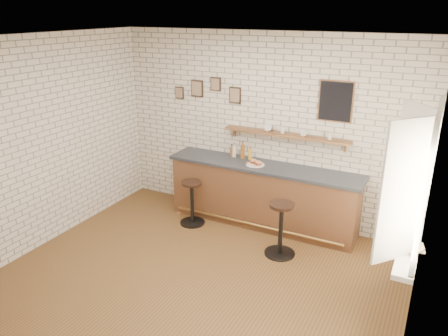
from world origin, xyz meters
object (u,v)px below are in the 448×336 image
Objects in this scene: shelf_cup_d at (330,137)px; shelf_cup_a at (267,128)px; bar_counter at (263,195)px; bitters_bottle_brown at (232,152)px; condiment_bottle_yellow at (250,155)px; bar_stool_left at (192,201)px; bitters_bottle_amber at (243,151)px; ciabatta_sandwich at (256,162)px; book_upper at (407,247)px; bar_stool_right at (281,228)px; shelf_cup_c at (303,133)px; bitters_bottle_white at (234,151)px; book_lower at (407,246)px; shelf_cup_b at (283,131)px; sandwich_plate at (255,165)px.

shelf_cup_a is at bearing 162.23° from shelf_cup_d.
bitters_bottle_brown reaches higher than bar_counter.
bar_stool_left is (-0.71, -0.66, -0.70)m from condiment_bottle_yellow.
ciabatta_sandwich is at bearing -32.20° from bitters_bottle_amber.
condiment_bottle_yellow is 0.94× the size of book_upper.
ciabatta_sandwich is 1.18m from bar_stool_right.
shelf_cup_d is at bearing -72.57° from shelf_cup_c.
bitters_bottle_white is 1.02× the size of book_lower.
shelf_cup_b is 0.32m from shelf_cup_c.
bitters_bottle_brown is 0.26× the size of bar_stool_right.
book_lower is at bearing 112.52° from book_upper.
bar_counter is 0.96m from bar_stool_right.
bar_stool_left is (-0.89, -0.46, -0.63)m from sandwich_plate.
bitters_bottle_white reaches higher than sandwich_plate.
shelf_cup_a is 1.49× the size of shelf_cup_d.
bitters_bottle_white is 0.28m from condiment_bottle_yellow.
shelf_cup_c is 0.40m from shelf_cup_d.
bitters_bottle_amber is 1.43m from shelf_cup_d.
bar_stool_right is at bearing -41.57° from bitters_bottle_amber.
bitters_bottle_amber is 0.36× the size of bar_stool_right.
bar_stool_left is 7.79× the size of shelf_cup_b.
ciabatta_sandwich is 0.29× the size of bar_stool_right.
bitters_bottle_amber reaches higher than bar_stool_right.
bar_counter is 0.85m from bitters_bottle_white.
bar_stool_right is (0.70, -0.70, -0.63)m from ciabatta_sandwich.
bar_stool_right is (0.71, -0.70, -0.59)m from sandwich_plate.
book_lower is 0.04m from book_upper.
bitters_bottle_white is 2.11× the size of shelf_cup_c.
bitters_bottle_brown is 2.25× the size of shelf_cup_d.
shelf_cup_b reaches higher than bar_stool_left.
bar_counter is 3.93× the size of bar_stool_right.
shelf_cup_c is at bearing 124.97° from book_lower.
bitters_bottle_white reaches higher than ciabatta_sandwich.
bitters_bottle_white is at bearing 172.01° from book_upper.
condiment_bottle_yellow is 1.40× the size of shelf_cup_a.
shelf_cup_b is at bearing 129.94° from book_lower.
bar_counter reaches higher than book_upper.
bar_counter reaches higher than bar_stool_right.
bitters_bottle_brown is at bearing 164.67° from shelf_cup_a.
bitters_bottle_brown is 0.33m from condiment_bottle_yellow.
bitters_bottle_amber is 3.15m from book_upper.
bar_counter is 0.87m from bitters_bottle_brown.
shelf_cup_d is (0.98, 0.00, -0.01)m from shelf_cup_a.
shelf_cup_a is at bearing 7.24° from bitters_bottle_amber.
shelf_cup_b reaches higher than bitters_bottle_brown.
shelf_cup_a is (0.08, 0.25, 0.54)m from sandwich_plate.
book_lower is (2.02, -1.67, -0.60)m from shelf_cup_b.
bitters_bottle_brown is 3.32m from book_upper.
shelf_cup_d is (0.94, 0.20, 1.04)m from bar_counter.
sandwich_plate is 1.21× the size of bitters_bottle_white.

